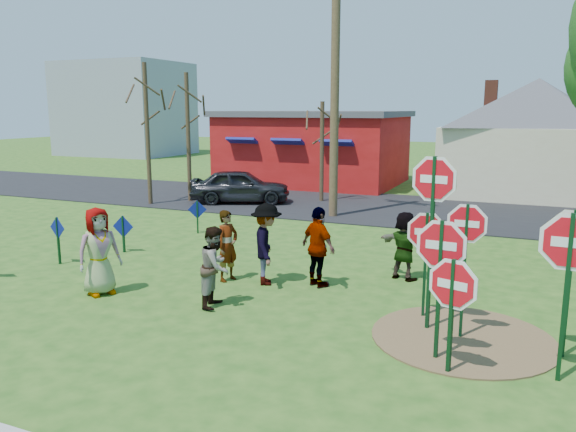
{
  "coord_description": "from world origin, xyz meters",
  "views": [
    {
      "loc": [
        5.37,
        -10.83,
        4.01
      ],
      "look_at": [
        0.18,
        1.17,
        1.51
      ],
      "focal_mm": 35.0,
      "sensor_mm": 36.0,
      "label": 1
    }
  ],
  "objects_px": {
    "stop_sign_c": "(466,240)",
    "person_a": "(99,251)",
    "suv": "(240,186)",
    "utility_pole": "(335,70)",
    "stop_sign_a": "(441,258)",
    "stop_sign_d": "(573,247)",
    "person_b": "(228,246)",
    "stop_sign_b": "(433,198)"
  },
  "relations": [
    {
      "from": "stop_sign_c",
      "to": "person_a",
      "type": "height_order",
      "value": "stop_sign_c"
    },
    {
      "from": "suv",
      "to": "utility_pole",
      "type": "relative_size",
      "value": 0.41
    },
    {
      "from": "stop_sign_c",
      "to": "utility_pole",
      "type": "relative_size",
      "value": 0.25
    },
    {
      "from": "stop_sign_b",
      "to": "utility_pole",
      "type": "xyz_separation_m",
      "value": [
        -5.17,
        9.77,
        2.94
      ]
    },
    {
      "from": "stop_sign_a",
      "to": "person_a",
      "type": "bearing_deg",
      "value": -178.23
    },
    {
      "from": "stop_sign_c",
      "to": "suv",
      "type": "relative_size",
      "value": 0.6
    },
    {
      "from": "stop_sign_d",
      "to": "person_a",
      "type": "bearing_deg",
      "value": -176.04
    },
    {
      "from": "stop_sign_a",
      "to": "stop_sign_b",
      "type": "distance_m",
      "value": 1.48
    },
    {
      "from": "stop_sign_b",
      "to": "suv",
      "type": "height_order",
      "value": "stop_sign_b"
    },
    {
      "from": "stop_sign_b",
      "to": "person_a",
      "type": "height_order",
      "value": "stop_sign_b"
    },
    {
      "from": "stop_sign_c",
      "to": "utility_pole",
      "type": "bearing_deg",
      "value": 121.56
    },
    {
      "from": "stop_sign_d",
      "to": "person_a",
      "type": "height_order",
      "value": "stop_sign_d"
    },
    {
      "from": "stop_sign_b",
      "to": "person_b",
      "type": "distance_m",
      "value": 5.25
    },
    {
      "from": "stop_sign_c",
      "to": "suv",
      "type": "bearing_deg",
      "value": 134.23
    },
    {
      "from": "stop_sign_a",
      "to": "stop_sign_b",
      "type": "relative_size",
      "value": 0.73
    },
    {
      "from": "stop_sign_b",
      "to": "person_b",
      "type": "relative_size",
      "value": 1.98
    },
    {
      "from": "stop_sign_a",
      "to": "stop_sign_b",
      "type": "height_order",
      "value": "stop_sign_b"
    },
    {
      "from": "stop_sign_c",
      "to": "suv",
      "type": "xyz_separation_m",
      "value": [
        -10.44,
        11.26,
        -1.04
      ]
    },
    {
      "from": "person_a",
      "to": "utility_pole",
      "type": "bearing_deg",
      "value": 17.5
    },
    {
      "from": "stop_sign_b",
      "to": "utility_pole",
      "type": "height_order",
      "value": "utility_pole"
    },
    {
      "from": "person_b",
      "to": "suv",
      "type": "relative_size",
      "value": 0.4
    },
    {
      "from": "stop_sign_d",
      "to": "person_b",
      "type": "relative_size",
      "value": 1.54
    },
    {
      "from": "person_a",
      "to": "person_b",
      "type": "height_order",
      "value": "person_a"
    },
    {
      "from": "suv",
      "to": "stop_sign_d",
      "type": "bearing_deg",
      "value": -156.27
    },
    {
      "from": "stop_sign_d",
      "to": "person_a",
      "type": "relative_size",
      "value": 1.35
    },
    {
      "from": "suv",
      "to": "person_a",
      "type": "bearing_deg",
      "value": 170.63
    },
    {
      "from": "stop_sign_a",
      "to": "person_b",
      "type": "bearing_deg",
      "value": 160.33
    },
    {
      "from": "stop_sign_d",
      "to": "utility_pole",
      "type": "bearing_deg",
      "value": 127.16
    },
    {
      "from": "stop_sign_c",
      "to": "person_a",
      "type": "relative_size",
      "value": 1.32
    },
    {
      "from": "stop_sign_a",
      "to": "person_a",
      "type": "xyz_separation_m",
      "value": [
        -7.29,
        0.41,
        -0.72
      ]
    },
    {
      "from": "suv",
      "to": "stop_sign_c",
      "type": "bearing_deg",
      "value": -160.16
    },
    {
      "from": "stop_sign_d",
      "to": "utility_pole",
      "type": "xyz_separation_m",
      "value": [
        -7.42,
        10.07,
        3.54
      ]
    },
    {
      "from": "stop_sign_a",
      "to": "stop_sign_c",
      "type": "height_order",
      "value": "stop_sign_c"
    },
    {
      "from": "stop_sign_a",
      "to": "stop_sign_d",
      "type": "xyz_separation_m",
      "value": [
        1.9,
        0.92,
        0.17
      ]
    },
    {
      "from": "stop_sign_c",
      "to": "stop_sign_a",
      "type": "bearing_deg",
      "value": -103.2
    },
    {
      "from": "person_b",
      "to": "suv",
      "type": "height_order",
      "value": "person_b"
    },
    {
      "from": "stop_sign_d",
      "to": "stop_sign_c",
      "type": "bearing_deg",
      "value": 176.92
    },
    {
      "from": "stop_sign_d",
      "to": "person_b",
      "type": "xyz_separation_m",
      "value": [
        -7.11,
        1.47,
        -1.01
      ]
    },
    {
      "from": "person_a",
      "to": "suv",
      "type": "height_order",
      "value": "person_a"
    },
    {
      "from": "stop_sign_b",
      "to": "person_b",
      "type": "xyz_separation_m",
      "value": [
        -4.86,
        1.17,
        -1.61
      ]
    },
    {
      "from": "stop_sign_a",
      "to": "stop_sign_d",
      "type": "relative_size",
      "value": 0.94
    },
    {
      "from": "person_a",
      "to": "stop_sign_c",
      "type": "bearing_deg",
      "value": -58.28
    }
  ]
}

